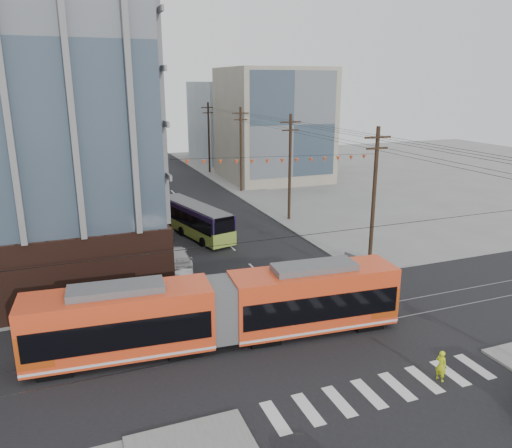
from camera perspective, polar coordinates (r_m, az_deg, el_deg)
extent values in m
plane|color=slate|center=(27.83, 10.66, -14.89)|extent=(160.00, 160.00, 0.00)
cube|color=#8C99A5|center=(72.31, -24.70, 10.53)|extent=(18.00, 16.00, 18.00)
cube|color=gray|center=(74.25, 1.97, 11.28)|extent=(14.00, 14.00, 16.00)
cube|color=gray|center=(92.12, -22.31, 12.31)|extent=(16.00, 18.00, 20.00)
cube|color=#8C99A5|center=(93.64, -1.80, 11.66)|extent=(16.00, 16.00, 14.00)
cylinder|color=black|center=(79.51, -5.41, 9.73)|extent=(0.30, 0.30, 11.00)
imported|color=#ACACAC|center=(36.44, -8.45, -5.89)|extent=(1.96, 4.21, 1.34)
imported|color=#BABABA|center=(40.11, -9.22, -3.69)|extent=(2.48, 5.43, 1.54)
imported|color=slate|center=(45.48, -11.19, -1.46)|extent=(4.28, 5.76, 1.46)
imported|color=#CEE71A|center=(26.85, 20.40, -14.94)|extent=(0.52, 0.67, 1.61)
cube|color=#5A5C63|center=(40.05, 12.68, -4.42)|extent=(2.16, 4.46, 0.87)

